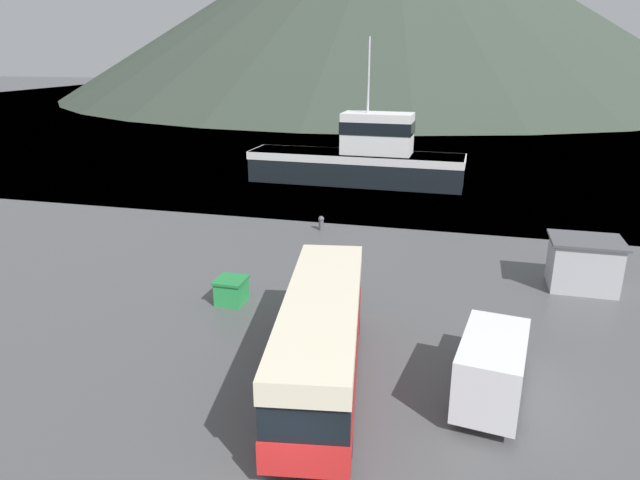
{
  "coord_description": "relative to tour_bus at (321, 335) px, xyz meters",
  "views": [
    {
      "loc": [
        3.61,
        -10.09,
        11.04
      ],
      "look_at": [
        -3.14,
        15.98,
        2.0
      ],
      "focal_mm": 32.0,
      "sensor_mm": 36.0,
      "label": 1
    }
  ],
  "objects": [
    {
      "name": "mooring_bollard",
      "position": [
        -4.4,
        17.08,
        -1.33
      ],
      "size": [
        0.37,
        0.37,
        0.92
      ],
      "color": "#4C4C51",
      "rests_on": "ground"
    },
    {
      "name": "storage_bin",
      "position": [
        -5.61,
        5.35,
        -1.23
      ],
      "size": [
        1.33,
        1.43,
        1.17
      ],
      "color": "green",
      "rests_on": "ground"
    },
    {
      "name": "dock_kiosk",
      "position": [
        10.16,
        11.21,
        -0.57
      ],
      "size": [
        3.33,
        2.66,
        2.48
      ],
      "color": "#B2B2B7",
      "rests_on": "ground"
    },
    {
      "name": "tour_bus",
      "position": [
        0.0,
        0.0,
        0.0
      ],
      "size": [
        4.1,
        10.77,
        3.25
      ],
      "rotation": [
        0.0,
        0.0,
        0.16
      ],
      "color": "red",
      "rests_on": "ground"
    },
    {
      "name": "delivery_van",
      "position": [
        5.68,
        0.54,
        -0.55
      ],
      "size": [
        2.68,
        5.75,
        2.42
      ],
      "rotation": [
        0.0,
        0.0,
        -0.14
      ],
      "color": "silver",
      "rests_on": "ground"
    },
    {
      "name": "fishing_boat",
      "position": [
        -4.5,
        30.98,
        0.37
      ],
      "size": [
        18.45,
        4.49,
        12.0
      ],
      "rotation": [
        0.0,
        0.0,
        1.55
      ],
      "color": "black",
      "rests_on": "water_surface"
    },
    {
      "name": "water_surface",
      "position": [
        0.68,
        138.63,
        -1.83
      ],
      "size": [
        240.0,
        240.0,
        0.0
      ],
      "primitive_type": "plane",
      "color": "slate",
      "rests_on": "ground"
    }
  ]
}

